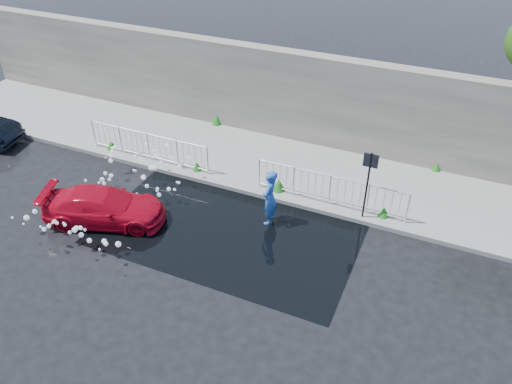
# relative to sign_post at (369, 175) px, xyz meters

# --- Properties ---
(ground) EXTENTS (90.00, 90.00, 0.00)m
(ground) POSITION_rel_sign_post_xyz_m (-4.20, -3.10, -1.72)
(ground) COLOR black
(ground) RESTS_ON ground
(pavement) EXTENTS (30.00, 4.00, 0.15)m
(pavement) POSITION_rel_sign_post_xyz_m (-4.20, 1.90, -1.65)
(pavement) COLOR gray
(pavement) RESTS_ON ground
(curb) EXTENTS (30.00, 0.25, 0.16)m
(curb) POSITION_rel_sign_post_xyz_m (-4.20, -0.10, -1.64)
(curb) COLOR gray
(curb) RESTS_ON ground
(retaining_wall) EXTENTS (30.00, 0.60, 3.50)m
(retaining_wall) POSITION_rel_sign_post_xyz_m (-4.20, 4.10, 0.18)
(retaining_wall) COLOR #5A534C
(retaining_wall) RESTS_ON pavement
(puddle) EXTENTS (8.00, 5.00, 0.01)m
(puddle) POSITION_rel_sign_post_xyz_m (-3.70, -2.10, -1.72)
(puddle) COLOR black
(puddle) RESTS_ON ground
(sign_post) EXTENTS (0.45, 0.06, 2.50)m
(sign_post) POSITION_rel_sign_post_xyz_m (0.00, 0.00, 0.00)
(sign_post) COLOR black
(sign_post) RESTS_ON ground
(railing_left) EXTENTS (5.05, 0.05, 1.10)m
(railing_left) POSITION_rel_sign_post_xyz_m (-8.20, 0.25, -0.99)
(railing_left) COLOR silver
(railing_left) RESTS_ON pavement
(railing_right) EXTENTS (5.05, 0.05, 1.10)m
(railing_right) POSITION_rel_sign_post_xyz_m (-1.20, 0.25, -0.99)
(railing_right) COLOR silver
(railing_right) RESTS_ON pavement
(weeds) EXTENTS (12.17, 3.93, 0.45)m
(weeds) POSITION_rel_sign_post_xyz_m (-4.41, 1.40, -1.38)
(weeds) COLOR #185416
(weeds) RESTS_ON pavement
(water_spray) EXTENTS (3.46, 5.56, 1.09)m
(water_spray) POSITION_rel_sign_post_xyz_m (-7.60, -2.50, -1.04)
(water_spray) COLOR white
(water_spray) RESTS_ON ground
(red_car) EXTENTS (4.12, 2.69, 1.11)m
(red_car) POSITION_rel_sign_post_xyz_m (-7.49, -3.31, -1.17)
(red_car) COLOR #AC0619
(red_car) RESTS_ON ground
(person) EXTENTS (0.50, 0.72, 1.89)m
(person) POSITION_rel_sign_post_xyz_m (-2.70, -1.26, -0.78)
(person) COLOR #2352B1
(person) RESTS_ON ground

